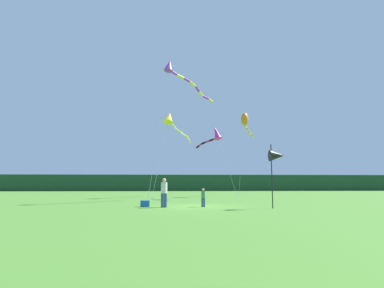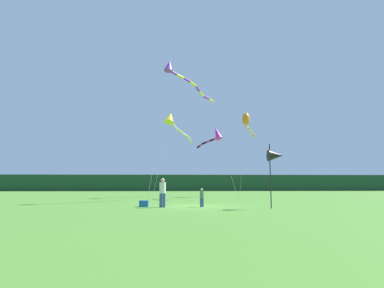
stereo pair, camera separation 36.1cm
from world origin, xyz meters
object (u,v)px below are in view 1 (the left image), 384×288
kite_purple (177,73)px  kite_yellow (171,120)px  person_adult (164,191)px  person_child (203,197)px  banner_flag_pole (277,156)px  cooler_box (145,204)px  kite_orange (245,121)px  kite_magenta (215,134)px

kite_purple → kite_yellow: (-0.57, 7.45, -2.74)m
person_adult → person_child: (2.44, 0.21, -0.35)m
person_child → banner_flag_pole: size_ratio=0.30×
cooler_box → kite_purple: bearing=73.1°
person_child → cooler_box: (-3.63, 0.37, -0.44)m
cooler_box → kite_purple: (2.05, 6.75, 10.98)m
person_adult → kite_purple: 12.58m
kite_orange → kite_yellow: kite_orange is taller
person_child → kite_yellow: size_ratio=0.12×
person_adult → kite_purple: (0.86, 7.33, 10.19)m
person_adult → kite_magenta: 13.06m
person_child → cooler_box: bearing=174.1°
kite_orange → kite_yellow: bearing=-165.3°
banner_flag_pole → kite_yellow: (-6.45, 15.95, 5.37)m
banner_flag_pole → kite_magenta: size_ratio=0.53×
person_adult → kite_orange: bearing=61.9°
cooler_box → banner_flag_pole: size_ratio=0.15×
person_adult → banner_flag_pole: 7.16m
person_child → kite_yellow: 16.67m
cooler_box → kite_purple: kite_purple is taller
banner_flag_pole → kite_yellow: 18.03m
kite_magenta → kite_yellow: size_ratio=0.76×
person_adult → kite_purple: kite_purple is taller
kite_magenta → kite_orange: bearing=53.7°
banner_flag_pole → kite_purple: 13.14m
person_child → person_adult: bearing=-175.1°
person_adult → person_child: bearing=4.9°
person_adult → kite_orange: size_ratio=0.18×
kite_magenta → person_adult: bearing=-112.9°
person_child → kite_orange: size_ratio=0.11×
banner_flag_pole → kite_purple: kite_purple is taller
person_adult → kite_yellow: 16.55m
person_adult → kite_yellow: (0.29, 14.78, 7.45)m
kite_purple → kite_orange: bearing=49.7°
kite_magenta → kite_orange: 8.03m
kite_magenta → kite_yellow: 6.16m
kite_yellow → kite_purple: bearing=-85.7°
banner_flag_pole → person_child: bearing=162.2°
kite_purple → cooler_box: bearing=-106.9°
person_adult → kite_magenta: (4.66, 11.00, 5.28)m
kite_purple → kite_orange: kite_purple is taller
person_adult → kite_orange: kite_orange is taller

